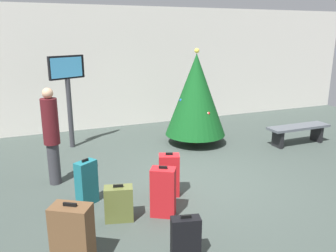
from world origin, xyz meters
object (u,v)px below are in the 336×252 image
Objects in this scene: traveller_0 at (51,134)px; suitcase_0 at (87,183)px; suitcase_3 at (163,192)px; suitcase_4 at (169,175)px; waiting_bench at (298,130)px; holiday_tree at (196,95)px; flight_info_kiosk at (68,84)px; suitcase_1 at (72,236)px; suitcase_5 at (119,204)px; suitcase_2 at (186,238)px.

traveller_0 reaches higher than suitcase_0.
suitcase_3 reaches higher than suitcase_4.
traveller_0 reaches higher than suitcase_4.
suitcase_3 is (-4.42, -1.98, 0.02)m from waiting_bench.
holiday_tree is at bearing 18.77° from traveller_0.
traveller_0 is 2.26m from suitcase_4.
holiday_tree is 3.89m from suitcase_0.
suitcase_1 is (-0.56, -4.59, -1.16)m from flight_info_kiosk.
suitcase_5 is at bearing 170.12° from suitcase_3.
waiting_bench is 2.89× the size of suitcase_5.
flight_info_kiosk is 4.01m from suitcase_5.
suitcase_1 reaches higher than suitcase_4.
suitcase_4 is at bearing 60.09° from suitcase_3.
suitcase_2 is at bearing -65.51° from suitcase_5.
waiting_bench is at bearing 18.62° from suitcase_4.
holiday_tree is at bearing 54.78° from suitcase_4.
traveller_0 is (-5.86, -0.14, 0.60)m from waiting_bench.
flight_info_kiosk is 2.75× the size of suitcase_3.
suitcase_4 reaches higher than suitcase_2.
suitcase_2 is (-4.54, -3.05, -0.09)m from waiting_bench.
holiday_tree is at bearing 46.80° from suitcase_1.
flight_info_kiosk is 2.85× the size of suitcase_0.
suitcase_3 is at bearing -119.91° from suitcase_4.
waiting_bench is 2.06× the size of suitcase_3.
flight_info_kiosk is at bearing 163.35° from holiday_tree.
suitcase_3 is at bearing -124.21° from holiday_tree.
traveller_0 is (-0.57, -2.07, -0.59)m from flight_info_kiosk.
suitcase_4 reaches higher than waiting_bench.
suitcase_2 is at bearing -81.42° from flight_info_kiosk.
suitcase_1 is 2.20m from suitcase_4.
traveller_0 is 1.26m from suitcase_0.
suitcase_4 is at bearing -161.38° from waiting_bench.
waiting_bench is 2.13× the size of suitcase_0.
suitcase_5 is at bearing -65.73° from traveller_0.
suitcase_0 is at bearing -167.94° from waiting_bench.
suitcase_0 is 1.32× the size of suitcase_2.
suitcase_2 is at bearing -105.66° from suitcase_4.
holiday_tree is 4.03× the size of suitcase_2.
suitcase_3 is (1.44, -1.84, -0.58)m from traveller_0.
flight_info_kiosk reaches higher than waiting_bench.
suitcase_1 reaches higher than suitcase_0.
suitcase_4 is 1.13m from suitcase_5.
suitcase_3 reaches higher than suitcase_5.
holiday_tree reaches higher than suitcase_5.
traveller_0 is at bearing 112.44° from suitcase_0.
suitcase_3 is at bearing -77.38° from flight_info_kiosk.
suitcase_1 is 1.40× the size of suitcase_2.
holiday_tree is 3.71m from traveller_0.
suitcase_4 is (-1.71, -2.43, -0.88)m from holiday_tree.
suitcase_1 is at bearing -96.89° from flight_info_kiosk.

